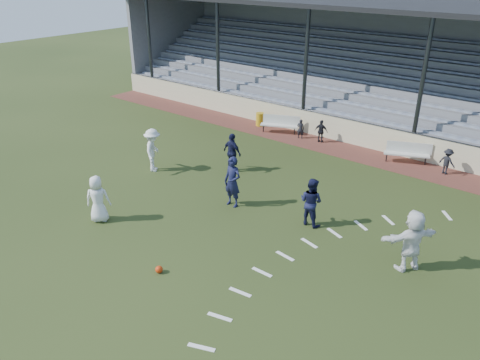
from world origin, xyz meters
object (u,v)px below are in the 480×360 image
Objects in this scene: trash_bin at (260,119)px; bench_left at (280,123)px; player_white_lead at (98,199)px; player_navy_lead at (233,182)px; football at (159,269)px; bench_right at (408,151)px.

bench_left is at bearing -9.83° from trash_bin.
player_white_lead is 0.88× the size of player_navy_lead.
player_navy_lead is at bearing -92.09° from bench_left.
player_white_lead is (-3.96, 0.80, 0.75)m from football.
football is (4.20, -12.58, -0.47)m from bench_left.
bench_left is at bearing 112.43° from player_navy_lead.
football is at bearing -77.81° from player_navy_lead.
bench_left is 1.59m from trash_bin.
player_white_lead is at bearing -143.05° from bench_right.
bench_left reaches higher than football.
bench_left is 1.01× the size of player_navy_lead.
player_navy_lead is (4.78, -8.19, 0.60)m from trash_bin.
bench_right is at bearing 78.32° from football.
football is 0.11× the size of player_navy_lead.
bench_right is 8.41m from trash_bin.
player_white_lead reaches higher than bench_left.
player_navy_lead is (-0.98, 4.65, 0.87)m from football.
player_navy_lead reaches higher than player_white_lead.
bench_left is 13.27m from football.
bench_left is 11.78m from player_white_lead.
bench_right is 8.79× the size of football.
bench_right reaches higher than football.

